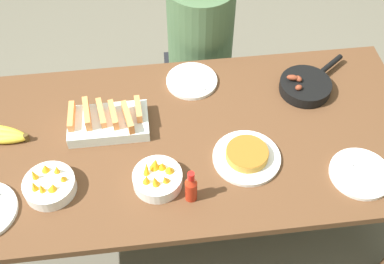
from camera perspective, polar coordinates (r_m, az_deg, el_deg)
The scene contains 12 objects.
ground_plane at distance 2.51m, azimuth 0.00°, elevation -10.74°, with size 14.00×14.00×0.00m, color #666051.
dining_table at distance 1.99m, azimuth 0.00°, elevation -2.07°, with size 1.84×0.89×0.71m.
banana_bunch at distance 2.04m, azimuth -20.89°, elevation -0.39°, with size 0.19×0.11×0.04m.
melon_tray at distance 1.96m, azimuth -9.90°, elevation 1.23°, with size 0.32×0.19×0.10m.
skillet at distance 2.14m, azimuth 13.33°, elevation 5.36°, with size 0.32×0.28×0.08m.
frittata_plate_center at distance 1.85m, azimuth 6.52°, elevation -2.82°, with size 0.26×0.26×0.05m.
empty_plate_near_front at distance 1.92m, azimuth 19.33°, elevation -4.67°, with size 0.23×0.23×0.02m.
empty_plate_far_right at distance 2.13m, azimuth -0.02°, elevation 6.08°, with size 0.22×0.22×0.02m.
fruit_bowl_mango at distance 1.77m, azimuth -4.10°, elevation -5.45°, with size 0.18×0.18×0.11m.
fruit_bowl_citrus at distance 1.83m, azimuth -16.54°, elevation -6.05°, with size 0.19×0.19×0.10m.
hot_sauce_bottle at distance 1.70m, azimuth -0.12°, elevation -6.58°, with size 0.04×0.04×0.15m.
person_figure at distance 2.53m, azimuth 0.95°, elevation 8.02°, with size 0.35×0.35×1.20m.
Camera 1 is at (-0.14, -1.20, 2.20)m, focal length 45.00 mm.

